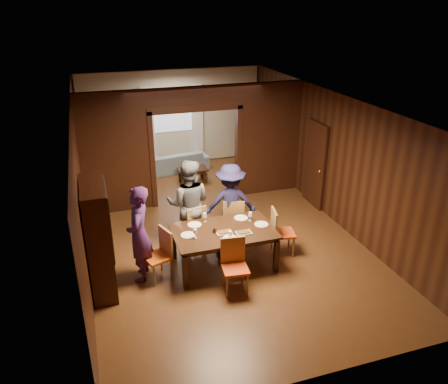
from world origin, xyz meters
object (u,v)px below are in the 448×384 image
object	(u,v)px
chair_near	(235,267)
chair_far_r	(234,218)
person_grey	(189,204)
sofa	(175,161)
chair_left	(157,256)
hutch	(99,238)
dining_table	(224,248)
coffee_table	(193,175)
person_purple	(139,234)
chair_right	(283,232)
person_navy	(230,203)
chair_far_l	(192,226)

from	to	relation	value
chair_near	chair_far_r	bearing A→B (deg)	78.39
person_grey	chair_far_r	xyz separation A→B (m)	(0.96, -0.03, -0.46)
sofa	chair_left	xyz separation A→B (m)	(-1.47, -5.38, 0.20)
chair_far_r	hutch	size ratio (longest dim) A/B	0.48
person_grey	hutch	xyz separation A→B (m)	(-1.82, -0.98, 0.06)
chair_left	dining_table	bearing A→B (deg)	72.88
coffee_table	chair_far_r	size ratio (longest dim) A/B	0.82
person_purple	chair_far_r	distance (m)	2.29
person_purple	dining_table	distance (m)	1.65
chair_right	dining_table	bearing A→B (deg)	103.59
person_grey	person_navy	distance (m)	0.89
dining_table	coffee_table	world-z (taller)	dining_table
sofa	chair_far_l	world-z (taller)	chair_far_l
chair_far_r	chair_left	bearing A→B (deg)	47.06
person_navy	sofa	bearing A→B (deg)	-75.17
chair_right	chair_near	xyz separation A→B (m)	(-1.33, -0.90, 0.00)
person_purple	person_navy	bearing A→B (deg)	128.41
chair_near	hutch	xyz separation A→B (m)	(-2.20, 0.82, 0.52)
chair_left	person_navy	bearing A→B (deg)	99.51
person_grey	hutch	world-z (taller)	hutch
person_navy	hutch	world-z (taller)	hutch
sofa	chair_far_r	size ratio (longest dim) A/B	2.02
person_grey	chair_left	bearing A→B (deg)	69.29
dining_table	sofa	bearing A→B (deg)	88.12
chair_right	chair_near	world-z (taller)	same
dining_table	person_navy	bearing A→B (deg)	64.30
person_grey	chair_right	bearing A→B (deg)	171.68
chair_left	hutch	distance (m)	1.09
sofa	chair_near	distance (m)	6.17
sofa	hutch	distance (m)	5.92
chair_right	hutch	distance (m)	3.57
coffee_table	person_purple	bearing A→B (deg)	-115.59
person_purple	chair_near	world-z (taller)	person_purple
chair_far_r	chair_near	world-z (taller)	same
person_purple	chair_far_r	size ratio (longest dim) A/B	1.87
chair_far_l	chair_far_r	world-z (taller)	same
sofa	dining_table	xyz separation A→B (m)	(-0.17, -5.32, 0.09)
sofa	chair_near	world-z (taller)	chair_near
person_grey	chair_far_r	bearing A→B (deg)	-162.49
person_grey	person_navy	world-z (taller)	person_grey
coffee_table	chair_far_r	xyz separation A→B (m)	(0.07, -3.35, 0.28)
person_purple	chair_near	distance (m)	1.81
person_grey	chair_near	xyz separation A→B (m)	(0.38, -1.80, -0.46)
chair_near	person_purple	bearing A→B (deg)	155.00
person_purple	chair_left	size ratio (longest dim) A/B	1.87
person_navy	chair_near	world-z (taller)	person_navy
chair_left	chair_far_l	world-z (taller)	same
sofa	coffee_table	bearing A→B (deg)	96.11
person_grey	chair_right	xyz separation A→B (m)	(1.71, -0.90, -0.46)
sofa	chair_right	distance (m)	5.38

